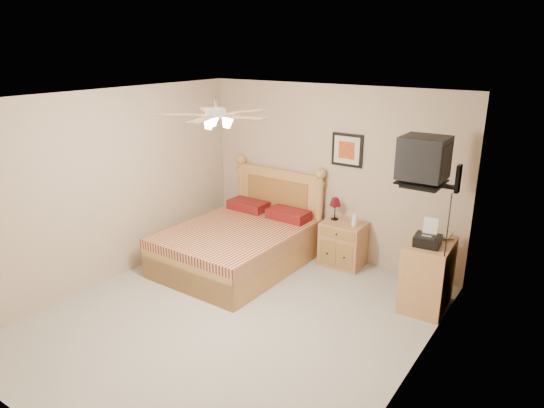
{
  "coord_description": "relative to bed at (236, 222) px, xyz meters",
  "views": [
    {
      "loc": [
        3.12,
        -3.82,
        3.01
      ],
      "look_at": [
        -0.09,
        0.9,
        1.13
      ],
      "focal_mm": 32.0,
      "sensor_mm": 36.0,
      "label": 1
    }
  ],
  "objects": [
    {
      "name": "framed_picture",
      "position": [
        1.11,
        1.11,
        0.95
      ],
      "size": [
        0.46,
        0.04,
        0.46
      ],
      "primitive_type": "cube",
      "color": "black",
      "rests_on": "wall_back"
    },
    {
      "name": "dresser",
      "position": [
        2.57,
        0.39,
        -0.25
      ],
      "size": [
        0.52,
        0.73,
        0.83
      ],
      "primitive_type": "cube",
      "rotation": [
        0.0,
        0.0,
        0.05
      ],
      "color": "#AE7B44",
      "rests_on": "ground"
    },
    {
      "name": "ceiling",
      "position": [
        0.84,
        -1.12,
        1.83
      ],
      "size": [
        4.0,
        4.5,
        0.04
      ],
      "primitive_type": "cube",
      "color": "white",
      "rests_on": "ground"
    },
    {
      "name": "wall_front",
      "position": [
        0.84,
        -3.37,
        0.58
      ],
      "size": [
        4.0,
        0.04,
        2.5
      ],
      "primitive_type": "cube",
      "color": "tan",
      "rests_on": "ground"
    },
    {
      "name": "bed",
      "position": [
        0.0,
        0.0,
        0.0
      ],
      "size": [
        1.62,
        2.1,
        1.34
      ],
      "primitive_type": null,
      "rotation": [
        0.0,
        0.0,
        -0.02
      ],
      "color": "tan",
      "rests_on": "ground"
    },
    {
      "name": "magazine_upper",
      "position": [
        2.53,
        0.64,
        0.2
      ],
      "size": [
        0.21,
        0.29,
        0.02
      ],
      "primitive_type": "imported",
      "rotation": [
        0.0,
        0.0,
        -0.0
      ],
      "color": "tan",
      "rests_on": "magazine_lower"
    },
    {
      "name": "floor",
      "position": [
        0.84,
        -1.12,
        -0.67
      ],
      "size": [
        4.5,
        4.5,
        0.0
      ],
      "primitive_type": "plane",
      "color": "#9E998F",
      "rests_on": "ground"
    },
    {
      "name": "lotion_bottle",
      "position": [
        1.4,
        0.84,
        0.07
      ],
      "size": [
        0.1,
        0.1,
        0.21
      ],
      "primitive_type": "imported",
      "rotation": [
        0.0,
        0.0,
        0.29
      ],
      "color": "white",
      "rests_on": "nightstand"
    },
    {
      "name": "fax_machine",
      "position": [
        2.56,
        0.27,
        0.31
      ],
      "size": [
        0.31,
        0.33,
        0.3
      ],
      "primitive_type": null,
      "rotation": [
        0.0,
        0.0,
        0.1
      ],
      "color": "black",
      "rests_on": "dresser"
    },
    {
      "name": "nightstand",
      "position": [
        1.23,
        0.88,
        -0.35
      ],
      "size": [
        0.6,
        0.46,
        0.64
      ],
      "primitive_type": "cube",
      "rotation": [
        0.0,
        0.0,
        0.02
      ],
      "color": "#9F6940",
      "rests_on": "ground"
    },
    {
      "name": "wall_back",
      "position": [
        0.84,
        1.13,
        0.58
      ],
      "size": [
        4.0,
        0.04,
        2.5
      ],
      "primitive_type": "cube",
      "color": "tan",
      "rests_on": "ground"
    },
    {
      "name": "magazine_lower",
      "position": [
        2.53,
        0.65,
        0.18
      ],
      "size": [
        0.33,
        0.37,
        0.03
      ],
      "primitive_type": "imported",
      "rotation": [
        0.0,
        0.0,
        0.42
      ],
      "color": "beige",
      "rests_on": "dresser"
    },
    {
      "name": "wall_tv",
      "position": [
        2.59,
        0.22,
        1.14
      ],
      "size": [
        0.56,
        0.46,
        0.58
      ],
      "primitive_type": null,
      "color": "black",
      "rests_on": "wall_right"
    },
    {
      "name": "table_lamp",
      "position": [
        1.06,
        0.93,
        0.13
      ],
      "size": [
        0.2,
        0.2,
        0.32
      ],
      "primitive_type": null,
      "rotation": [
        0.0,
        0.0,
        0.18
      ],
      "color": "#5C0A17",
      "rests_on": "nightstand"
    },
    {
      "name": "wall_right",
      "position": [
        2.84,
        -1.12,
        0.58
      ],
      "size": [
        0.04,
        4.5,
        2.5
      ],
      "primitive_type": "cube",
      "color": "tan",
      "rests_on": "ground"
    },
    {
      "name": "wall_left",
      "position": [
        -1.16,
        -1.12,
        0.58
      ],
      "size": [
        0.04,
        4.5,
        2.5
      ],
      "primitive_type": "cube",
      "color": "tan",
      "rests_on": "ground"
    },
    {
      "name": "ceiling_fan",
      "position": [
        0.84,
        -1.32,
        1.69
      ],
      "size": [
        1.14,
        1.14,
        0.28
      ],
      "primitive_type": null,
      "color": "white",
      "rests_on": "ceiling"
    }
  ]
}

